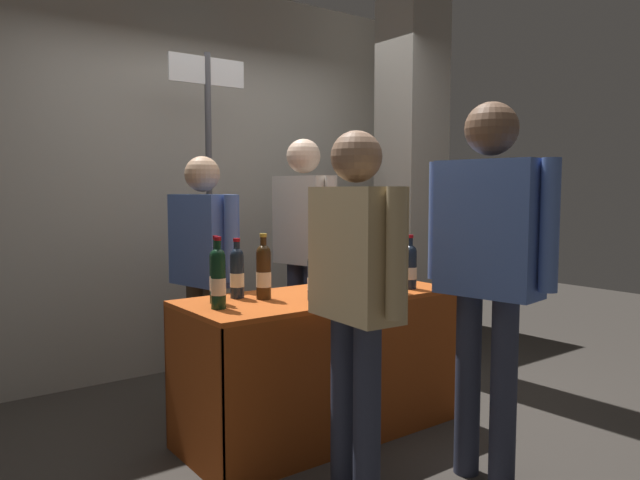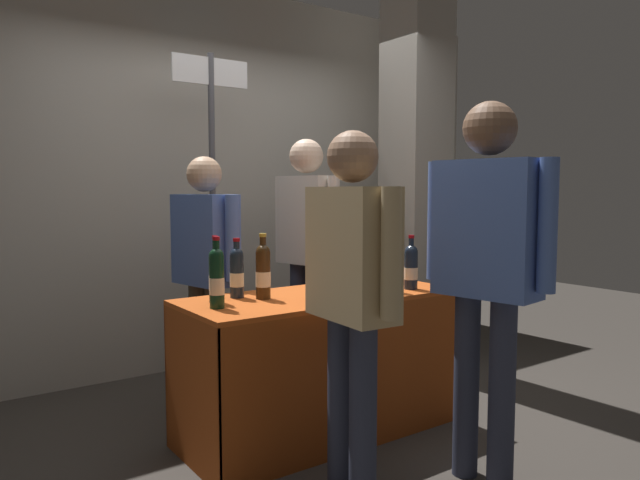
{
  "view_description": "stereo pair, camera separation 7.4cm",
  "coord_description": "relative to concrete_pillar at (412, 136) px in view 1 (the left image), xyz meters",
  "views": [
    {
      "loc": [
        -1.93,
        -2.59,
        1.36
      ],
      "look_at": [
        0.0,
        0.0,
        1.09
      ],
      "focal_mm": 33.23,
      "sensor_mm": 36.0,
      "label": 1
    },
    {
      "loc": [
        -1.87,
        -2.64,
        1.36
      ],
      "look_at": [
        0.0,
        0.0,
        1.09
      ],
      "focal_mm": 33.23,
      "sensor_mm": 36.0,
      "label": 2
    }
  ],
  "objects": [
    {
      "name": "taster_foreground_left",
      "position": [
        -1.14,
        -1.63,
        -0.71
      ],
      "size": [
        0.29,
        0.63,
        1.76
      ],
      "rotation": [
        0.0,
        0.0,
        1.74
      ],
      "color": "#2D3347",
      "rests_on": "ground_plane"
    },
    {
      "name": "display_bottle_3",
      "position": [
        -2.03,
        -0.64,
        -0.85
      ],
      "size": [
        0.07,
        0.07,
        0.34
      ],
      "color": "black",
      "rests_on": "tasting_table"
    },
    {
      "name": "featured_wine_bottle",
      "position": [
        -1.77,
        -0.68,
        -0.84
      ],
      "size": [
        0.08,
        0.08,
        0.35
      ],
      "color": "#38230F",
      "rests_on": "tasting_table"
    },
    {
      "name": "display_bottle_1",
      "position": [
        -1.07,
        -0.9,
        -0.85
      ],
      "size": [
        0.07,
        0.07,
        0.34
      ],
      "color": "#38230F",
      "rests_on": "tasting_table"
    },
    {
      "name": "taster_foreground_right",
      "position": [
        -1.74,
        -1.39,
        -0.81
      ],
      "size": [
        0.24,
        0.61,
        1.61
      ],
      "rotation": [
        0.0,
        0.0,
        1.51
      ],
      "color": "#2D3347",
      "rests_on": "ground_plane"
    },
    {
      "name": "tasting_table",
      "position": [
        -1.45,
        -0.74,
        -1.25
      ],
      "size": [
        1.55,
        0.65,
        0.79
      ],
      "color": "#B74C19",
      "rests_on": "ground_plane"
    },
    {
      "name": "display_bottle_0",
      "position": [
        -1.58,
        -0.87,
        -0.87
      ],
      "size": [
        0.07,
        0.07,
        0.3
      ],
      "color": "#192333",
      "rests_on": "tasting_table"
    },
    {
      "name": "display_bottle_7",
      "position": [
        -1.29,
        -0.56,
        -0.86
      ],
      "size": [
        0.08,
        0.08,
        0.31
      ],
      "color": "black",
      "rests_on": "tasting_table"
    },
    {
      "name": "flower_vase",
      "position": [
        -1.01,
        -0.66,
        -0.88
      ],
      "size": [
        0.1,
        0.1,
        0.39
      ],
      "color": "silver",
      "rests_on": "tasting_table"
    },
    {
      "name": "display_bottle_2",
      "position": [
        -1.87,
        -0.57,
        -0.86
      ],
      "size": [
        0.08,
        0.08,
        0.32
      ],
      "color": "#192333",
      "rests_on": "tasting_table"
    },
    {
      "name": "display_bottle_6",
      "position": [
        -0.92,
        -0.91,
        -0.86
      ],
      "size": [
        0.08,
        0.08,
        0.31
      ],
      "color": "#192333",
      "rests_on": "tasting_table"
    },
    {
      "name": "brochure_stand",
      "position": [
        -1.32,
        -0.67,
        -0.92
      ],
      "size": [
        0.12,
        0.04,
        0.14
      ],
      "primitive_type": "cube",
      "rotation": [
        -0.1,
        0.0,
        2.99
      ],
      "color": "silver",
      "rests_on": "tasting_table"
    },
    {
      "name": "display_bottle_4",
      "position": [
        -0.83,
        -0.66,
        -0.85
      ],
      "size": [
        0.08,
        0.08,
        0.34
      ],
      "color": "#38230F",
      "rests_on": "tasting_table"
    },
    {
      "name": "ground_plane",
      "position": [
        -1.45,
        -0.74,
        -1.78
      ],
      "size": [
        12.0,
        12.0,
        0.0
      ],
      "primitive_type": "plane",
      "color": "#38332D"
    },
    {
      "name": "vendor_assistant",
      "position": [
        -1.03,
        0.01,
        -0.75
      ],
      "size": [
        0.29,
        0.56,
        1.71
      ],
      "rotation": [
        0.0,
        0.0,
        -1.35
      ],
      "color": "#2D3347",
      "rests_on": "ground_plane"
    },
    {
      "name": "booth_signpost",
      "position": [
        -1.54,
        0.41,
        -0.36
      ],
      "size": [
        0.55,
        0.04,
        2.29
      ],
      "color": "#47474C",
      "rests_on": "ground_plane"
    },
    {
      "name": "concrete_pillar",
      "position": [
        0.0,
        0.0,
        0.0
      ],
      "size": [
        0.42,
        0.42,
        3.57
      ],
      "primitive_type": "cube",
      "color": "gray",
      "rests_on": "ground_plane"
    },
    {
      "name": "display_bottle_5",
      "position": [
        -2.08,
        -0.77,
        -0.84
      ],
      "size": [
        0.07,
        0.07,
        0.35
      ],
      "color": "black",
      "rests_on": "tasting_table"
    },
    {
      "name": "back_partition",
      "position": [
        -1.45,
        0.9,
        -0.32
      ],
      "size": [
        5.69,
        0.12,
        2.92
      ],
      "primitive_type": "cube",
      "color": "#9E998E",
      "rests_on": "ground_plane"
    },
    {
      "name": "vendor_presenter",
      "position": [
        -1.8,
        -0.02,
        -0.85
      ],
      "size": [
        0.29,
        0.59,
        1.57
      ],
      "rotation": [
        0.0,
        0.0,
        -1.36
      ],
      "color": "#4C4233",
      "rests_on": "ground_plane"
    },
    {
      "name": "wine_glass_near_vendor",
      "position": [
        -1.23,
        -0.85,
        -0.89
      ],
      "size": [
        0.07,
        0.07,
        0.14
      ],
      "color": "silver",
      "rests_on": "tasting_table"
    }
  ]
}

